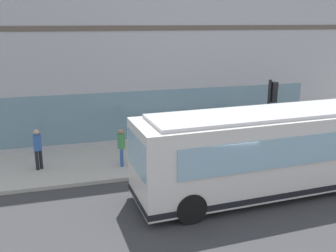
{
  "coord_description": "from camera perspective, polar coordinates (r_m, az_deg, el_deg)",
  "views": [
    {
      "loc": [
        -11.18,
        4.6,
        6.11
      ],
      "look_at": [
        2.15,
        0.72,
        2.26
      ],
      "focal_mm": 40.65,
      "sensor_mm": 36.0,
      "label": 1
    }
  ],
  "objects": [
    {
      "name": "newspaper_vending_box",
      "position": [
        19.4,
        5.58,
        -1.07
      ],
      "size": [
        0.44,
        0.43,
        0.9
      ],
      "color": "#263F99",
      "rests_on": "sidewalk_curb"
    },
    {
      "name": "fire_hydrant",
      "position": [
        22.08,
        18.15,
        0.02
      ],
      "size": [
        0.35,
        0.35,
        0.74
      ],
      "color": "gold",
      "rests_on": "sidewalk_curb"
    },
    {
      "name": "pedestrian_near_building_entrance",
      "position": [
        20.2,
        19.74,
        0.06
      ],
      "size": [
        0.32,
        0.32,
        1.58
      ],
      "color": "#99994C",
      "rests_on": "sidewalk_curb"
    },
    {
      "name": "pedestrian_by_light_pole",
      "position": [
        19.23,
        11.03,
        -0.03
      ],
      "size": [
        0.32,
        0.32,
        1.59
      ],
      "color": "#B23338",
      "rests_on": "sidewalk_curb"
    },
    {
      "name": "city_bus_nearside",
      "position": [
        14.21,
        15.21,
        -3.77
      ],
      "size": [
        3.02,
        10.15,
        3.07
      ],
      "color": "silver",
      "rests_on": "ground"
    },
    {
      "name": "pedestrian_walking_along_curb",
      "position": [
        16.1,
        -7.02,
        -2.84
      ],
      "size": [
        0.32,
        0.32,
        1.62
      ],
      "color": "#3359A5",
      "rests_on": "sidewalk_curb"
    },
    {
      "name": "building_corner",
      "position": [
        21.72,
        -4.08,
        13.17
      ],
      "size": [
        6.48,
        23.74,
        10.51
      ],
      "color": "#A8A8AD",
      "rests_on": "ground"
    },
    {
      "name": "sidewalk_curb",
      "position": [
        17.61,
        -0.07,
        -4.55
      ],
      "size": [
        4.21,
        40.0,
        0.15
      ],
      "primitive_type": "cube",
      "color": "#B2ADA3",
      "rests_on": "ground"
    },
    {
      "name": "ground",
      "position": [
        13.55,
        5.59,
        -11.39
      ],
      "size": [
        120.0,
        120.0,
        0.0
      ],
      "primitive_type": "plane",
      "color": "#38383A"
    },
    {
      "name": "pedestrian_near_hydrant",
      "position": [
        16.47,
        -18.96,
        -2.92
      ],
      "size": [
        0.32,
        0.32,
        1.72
      ],
      "color": "black",
      "rests_on": "sidewalk_curb"
    },
    {
      "name": "traffic_light_near_corner",
      "position": [
        17.34,
        15.24,
        3.27
      ],
      "size": [
        0.32,
        0.49,
        3.51
      ],
      "color": "black",
      "rests_on": "sidewalk_curb"
    }
  ]
}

